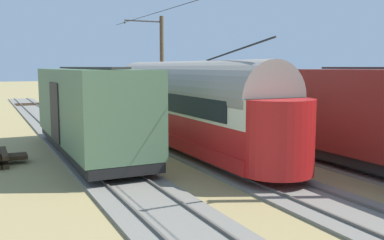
% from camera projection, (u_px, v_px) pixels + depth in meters
% --- Properties ---
extents(ground_plane, '(220.00, 220.00, 0.00)m').
position_uv_depth(ground_plane, '(199.00, 155.00, 20.03)').
color(ground_plane, '#9E8956').
extents(track_streetcar_siding, '(2.80, 80.00, 0.18)m').
position_uv_depth(track_streetcar_siding, '(276.00, 145.00, 22.29)').
color(track_streetcar_siding, slate).
rests_on(track_streetcar_siding, ground).
extents(track_adjacent_siding, '(2.80, 80.00, 0.18)m').
position_uv_depth(track_adjacent_siding, '(196.00, 152.00, 20.30)').
color(track_adjacent_siding, slate).
rests_on(track_adjacent_siding, ground).
extents(track_third_siding, '(2.80, 80.00, 0.18)m').
position_uv_depth(track_third_siding, '(99.00, 162.00, 18.31)').
color(track_third_siding, slate).
rests_on(track_third_siding, ground).
extents(vintage_streetcar, '(2.65, 17.07, 4.88)m').
position_uv_depth(vintage_streetcar, '(186.00, 104.00, 21.06)').
color(vintage_streetcar, red).
rests_on(vintage_streetcar, ground).
extents(boxcar_adjacent, '(2.96, 11.69, 3.85)m').
position_uv_depth(boxcar_adjacent, '(88.00, 109.00, 19.56)').
color(boxcar_adjacent, '#4C6B4C').
rests_on(boxcar_adjacent, ground).
extents(catenary_pole_foreground, '(2.88, 0.28, 7.54)m').
position_uv_depth(catenary_pole_foreground, '(161.00, 68.00, 30.58)').
color(catenary_pole_foreground, '#4C3D28').
rests_on(catenary_pole_foreground, ground).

